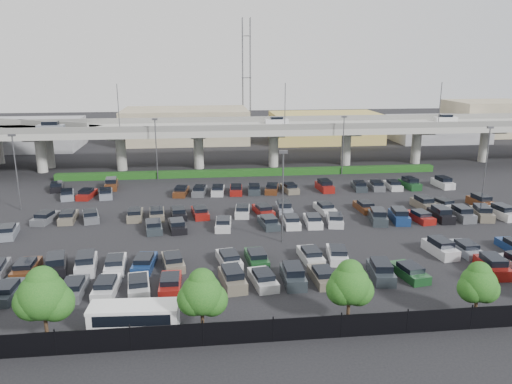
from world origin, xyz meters
TOP-DOWN VIEW (x-y plane):
  - ground at (0.00, 0.00)m, footprint 280.00×280.00m
  - overpass at (-0.25, 32.00)m, footprint 150.00×13.00m
  - hedge at (0.00, 25.00)m, footprint 66.00×1.60m
  - fence at (-0.05, -28.00)m, footprint 70.00×0.10m
  - tree_row at (0.70, -26.53)m, footprint 65.07×3.66m
  - shuttle_bus at (-14.03, -25.33)m, footprint 6.72×2.62m
  - parked_cars at (0.46, -3.94)m, footprint 62.98×41.67m
  - light_poles at (-4.13, 2.00)m, footprint 66.90×48.38m
  - distant_buildings at (12.38, 61.81)m, footprint 138.00×24.00m
  - comm_tower at (4.00, 74.00)m, footprint 2.40×2.40m

SIDE VIEW (x-z plane):
  - ground at x=0.00m, z-range 0.00..0.00m
  - hedge at x=0.00m, z-range 0.00..1.10m
  - parked_cars at x=0.46m, z-range -0.22..1.45m
  - fence at x=-0.05m, z-range -0.10..1.90m
  - shuttle_bus at x=-14.03m, z-range 0.09..2.22m
  - tree_row at x=0.70m, z-range 0.55..6.49m
  - distant_buildings at x=12.38m, z-range -0.76..8.24m
  - light_poles at x=-4.13m, z-range 1.09..11.39m
  - overpass at x=-0.25m, z-range -0.93..14.87m
  - comm_tower at x=4.00m, z-range 0.61..30.61m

